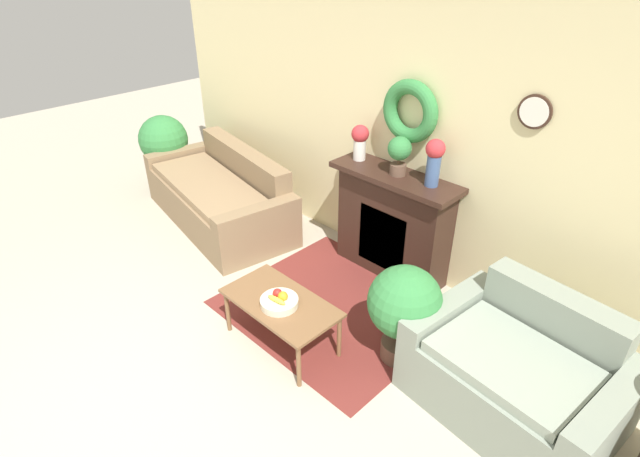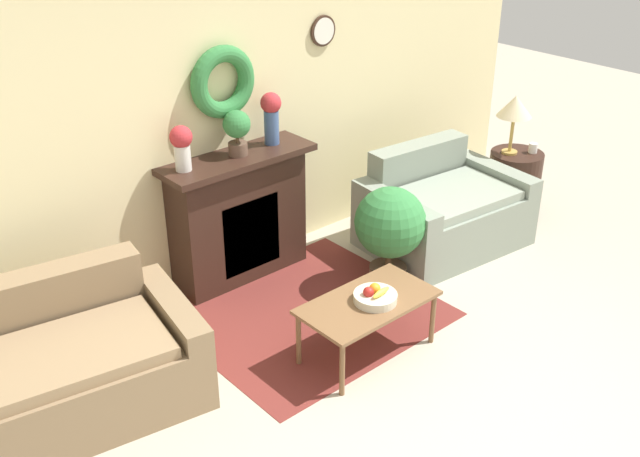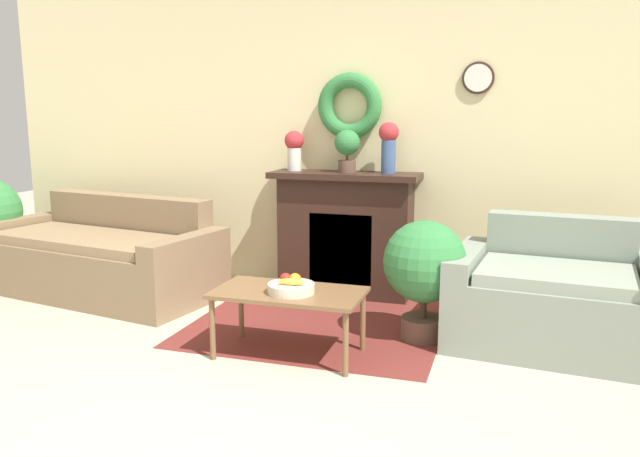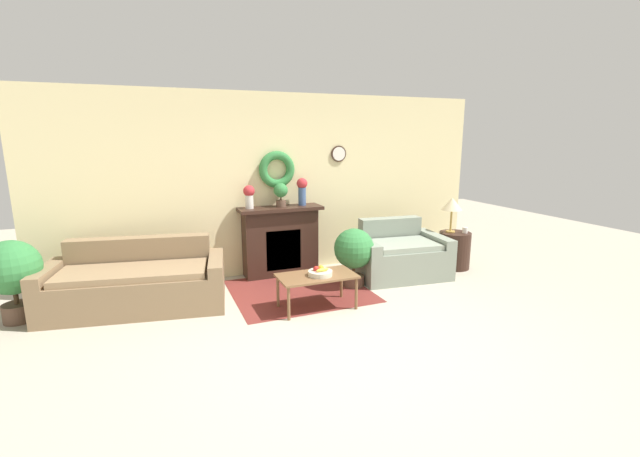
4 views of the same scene
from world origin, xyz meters
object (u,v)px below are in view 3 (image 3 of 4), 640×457
at_px(vase_on_mantel_left, 294,148).
at_px(vase_on_mantel_right, 389,143).
at_px(loveseat_right, 555,299).
at_px(fireplace, 345,233).
at_px(couch_left, 102,258).
at_px(potted_plant_floor_by_loveseat, 424,267).
at_px(coffee_table, 289,298).
at_px(fruit_bowl, 291,287).
at_px(potted_plant_on_mantel, 347,147).

bearing_deg(vase_on_mantel_left, vase_on_mantel_right, -0.00).
xyz_separation_m(loveseat_right, vase_on_mantel_left, (-2.09, 0.72, 0.93)).
distance_m(fireplace, couch_left, 2.10).
bearing_deg(vase_on_mantel_left, couch_left, -159.73).
height_order(fireplace, loveseat_right, fireplace).
bearing_deg(fireplace, loveseat_right, -23.62).
xyz_separation_m(loveseat_right, potted_plant_floor_by_loveseat, (-0.85, -0.17, 0.20)).
height_order(fireplace, coffee_table, fireplace).
relative_size(couch_left, coffee_table, 2.35).
xyz_separation_m(loveseat_right, vase_on_mantel_right, (-1.28, 0.72, 0.98)).
distance_m(loveseat_right, vase_on_mantel_right, 1.77).
height_order(vase_on_mantel_right, potted_plant_floor_by_loveseat, vase_on_mantel_right).
bearing_deg(loveseat_right, vase_on_mantel_left, 166.74).
bearing_deg(couch_left, fruit_bowl, -13.76).
xyz_separation_m(couch_left, potted_plant_floor_by_loveseat, (2.81, -0.32, 0.21)).
height_order(loveseat_right, vase_on_mantel_left, vase_on_mantel_left).
bearing_deg(fireplace, potted_plant_on_mantel, -43.71).
height_order(coffee_table, vase_on_mantel_left, vase_on_mantel_left).
relative_size(fireplace, fruit_bowl, 4.22).
height_order(loveseat_right, fruit_bowl, loveseat_right).
relative_size(vase_on_mantel_left, potted_plant_floor_by_loveseat, 0.41).
bearing_deg(potted_plant_on_mantel, coffee_table, -89.79).
bearing_deg(couch_left, vase_on_mantel_left, 30.12).
xyz_separation_m(couch_left, vase_on_mantel_right, (2.37, 0.58, 0.99)).
xyz_separation_m(vase_on_mantel_left, vase_on_mantel_right, (0.81, -0.00, 0.05)).
relative_size(coffee_table, potted_plant_floor_by_loveseat, 1.14).
bearing_deg(couch_left, potted_plant_on_mantel, 25.18).
height_order(fireplace, potted_plant_floor_by_loveseat, fireplace).
height_order(fireplace, potted_plant_on_mantel, potted_plant_on_mantel).
distance_m(loveseat_right, vase_on_mantel_left, 2.40).
xyz_separation_m(vase_on_mantel_right, potted_plant_floor_by_loveseat, (0.44, -0.89, -0.78)).
bearing_deg(vase_on_mantel_right, vase_on_mantel_left, 180.00).
bearing_deg(potted_plant_floor_by_loveseat, couch_left, 173.51).
bearing_deg(coffee_table, fireplace, 90.81).
distance_m(coffee_table, vase_on_mantel_right, 1.74).
distance_m(vase_on_mantel_right, potted_plant_on_mantel, 0.34).
distance_m(couch_left, fruit_bowl, 2.26).
xyz_separation_m(fruit_bowl, potted_plant_floor_by_loveseat, (0.74, 0.58, 0.05)).
distance_m(fireplace, fruit_bowl, 1.47).
xyz_separation_m(couch_left, vase_on_mantel_left, (1.56, 0.58, 0.94)).
distance_m(couch_left, vase_on_mantel_right, 2.63).
relative_size(fruit_bowl, potted_plant_on_mantel, 0.84).
relative_size(loveseat_right, vase_on_mantel_left, 4.20).
distance_m(potted_plant_on_mantel, potted_plant_floor_by_loveseat, 1.39).
relative_size(loveseat_right, fruit_bowl, 4.80).
height_order(couch_left, coffee_table, couch_left).
relative_size(vase_on_mantel_right, potted_plant_floor_by_loveseat, 0.50).
bearing_deg(coffee_table, loveseat_right, 23.93).
distance_m(fireplace, coffee_table, 1.44).
distance_m(vase_on_mantel_left, vase_on_mantel_right, 0.81).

